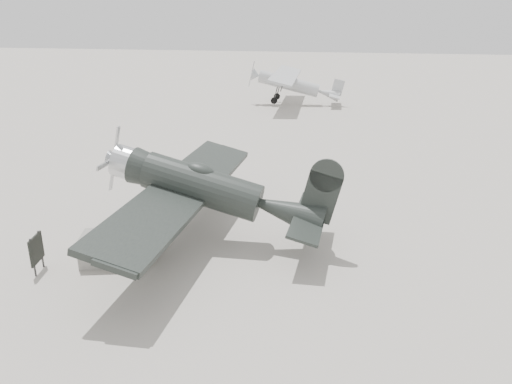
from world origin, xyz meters
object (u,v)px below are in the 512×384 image
Objects in this scene: equipment_block at (112,248)px; sign_board at (36,250)px; highwing_monoplane at (293,81)px; lowwing_monoplane at (213,190)px.

equipment_block is 2.12m from sign_board.
highwing_monoplane is 28.00m from equipment_block.
equipment_block is at bearing -141.64° from lowwing_monoplane.
highwing_monoplane is at bearing 84.97° from equipment_block.
highwing_monoplane is 29.17m from sign_board.
lowwing_monoplane reaches higher than sign_board.
equipment_block is at bearing 17.95° from sign_board.
sign_board is (-4.57, -2.91, -1.10)m from lowwing_monoplane.
sign_board is at bearing -100.16° from highwing_monoplane.
lowwing_monoplane is at bearing -91.08° from highwing_monoplane.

